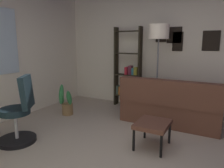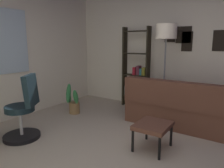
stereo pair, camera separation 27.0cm
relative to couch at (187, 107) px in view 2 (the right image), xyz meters
The scene contains 8 objects.
ground_plane 1.94m from the couch, behind, with size 4.92×5.18×0.10m, color #AEA08C.
wall_right_with_frames 1.30m from the couch, 27.63° to the left, with size 0.12×5.18×2.74m.
couch is the anchor object (origin of this frame).
footstool 1.37m from the couch, behind, with size 0.52×0.45×0.38m.
office_chair 2.89m from the couch, 138.10° to the left, with size 0.58×0.60×1.02m.
bookshelf 1.42m from the couch, 74.06° to the left, with size 0.18×0.64×1.84m.
floor_lamp 1.39m from the couch, 84.14° to the left, with size 0.39×0.39×1.84m.
potted_plant 2.30m from the couch, 111.75° to the left, with size 0.31×0.37×0.66m.
Camera 2 is at (-2.14, -1.29, 1.48)m, focal length 34.20 mm.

